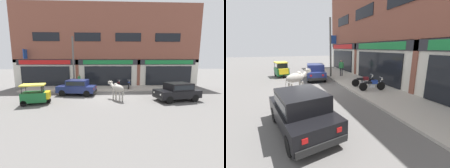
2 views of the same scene
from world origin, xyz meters
TOP-DOWN VIEW (x-y plane):
  - ground_plane at (0.00, 0.00)m, footprint 90.00×90.00m
  - sidewalk at (0.00, 3.78)m, footprint 19.00×3.16m
  - shop_building at (-0.00, 5.62)m, footprint 23.00×1.40m
  - cow at (0.62, -1.24)m, footprint 1.39×1.89m
  - car_0 at (5.52, -1.58)m, footprint 3.81×2.25m
  - car_1 at (-3.03, 0.80)m, footprint 3.76×2.07m
  - auto_rickshaw at (-5.57, -2.12)m, footprint 2.12×1.49m
  - motorcycle_0 at (1.15, 3.51)m, footprint 0.64×1.79m
  - motorcycle_1 at (2.34, 3.46)m, footprint 0.65×1.79m
  - pedestrian at (-3.30, 3.50)m, footprint 0.32×0.50m
  - utility_pole at (-3.65, 2.50)m, footprint 0.18×0.18m

SIDE VIEW (x-z plane):
  - ground_plane at x=0.00m, z-range 0.00..0.00m
  - sidewalk at x=0.00m, z-range 0.00..0.12m
  - motorcycle_0 at x=1.15m, z-range 0.07..0.94m
  - motorcycle_1 at x=2.34m, z-range 0.07..0.94m
  - auto_rickshaw at x=-5.57m, z-range -0.10..1.42m
  - car_0 at x=5.52m, z-range 0.08..1.54m
  - car_1 at x=-3.03m, z-range 0.08..1.54m
  - cow at x=0.62m, z-range 0.20..1.81m
  - pedestrian at x=-3.30m, z-range 0.30..1.90m
  - utility_pole at x=-3.65m, z-range 0.12..5.66m
  - shop_building at x=0.00m, z-range -0.20..9.87m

